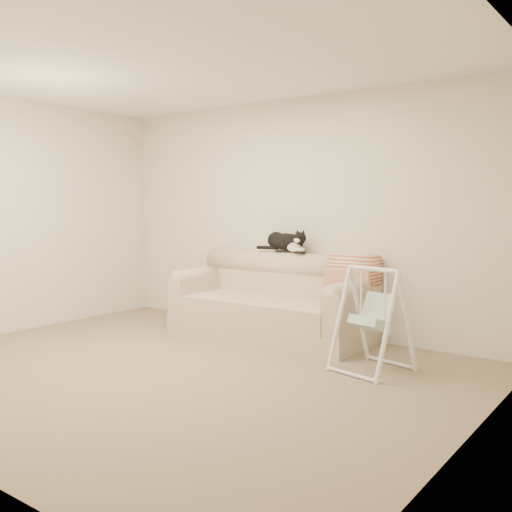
{
  "coord_description": "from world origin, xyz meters",
  "views": [
    {
      "loc": [
        3.47,
        -3.43,
        1.41
      ],
      "look_at": [
        -0.03,
        1.27,
        0.9
      ],
      "focal_mm": 40.0,
      "sensor_mm": 36.0,
      "label": 1
    }
  ],
  "objects": [
    {
      "name": "sofa",
      "position": [
        -0.05,
        1.62,
        0.35
      ],
      "size": [
        2.2,
        0.93,
        0.9
      ],
      "color": "beige",
      "rests_on": "ground"
    },
    {
      "name": "throw_blanket",
      "position": [
        0.81,
        1.84,
        0.72
      ],
      "size": [
        0.5,
        0.38,
        0.58
      ],
      "color": "#BD4923",
      "rests_on": "sofa"
    },
    {
      "name": "tuxedo_cat",
      "position": [
        -0.05,
        1.87,
        1.02
      ],
      "size": [
        0.65,
        0.29,
        0.25
      ],
      "color": "black",
      "rests_on": "sofa"
    },
    {
      "name": "remote_b",
      "position": [
        0.15,
        1.84,
        0.91
      ],
      "size": [
        0.17,
        0.12,
        0.02
      ],
      "color": "black",
      "rests_on": "sofa"
    },
    {
      "name": "remote_a",
      "position": [
        -0.08,
        1.86,
        0.91
      ],
      "size": [
        0.19,
        0.11,
        0.03
      ],
      "color": "black",
      "rests_on": "sofa"
    },
    {
      "name": "baby_swing",
      "position": [
        1.41,
        1.02,
        0.45
      ],
      "size": [
        0.66,
        0.69,
        0.9
      ],
      "color": "white",
      "rests_on": "ground"
    },
    {
      "name": "ground_plane",
      "position": [
        0.0,
        0.0,
        0.0
      ],
      "size": [
        5.0,
        5.0,
        0.0
      ],
      "primitive_type": "plane",
      "color": "#76664B",
      "rests_on": "ground"
    },
    {
      "name": "room_shell",
      "position": [
        0.0,
        0.0,
        1.53
      ],
      "size": [
        5.04,
        4.04,
        2.6
      ],
      "color": "beige",
      "rests_on": "ground"
    }
  ]
}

